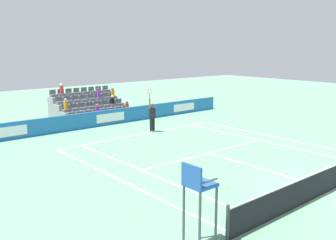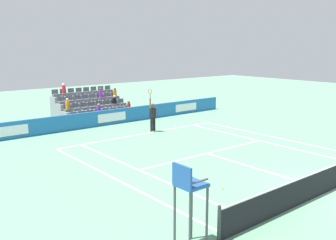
# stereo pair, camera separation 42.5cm
# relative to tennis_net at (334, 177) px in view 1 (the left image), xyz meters

# --- Properties ---
(ground_plane) EXTENTS (80.00, 80.00, 0.00)m
(ground_plane) POSITION_rel_tennis_net_xyz_m (0.00, 0.00, -0.49)
(ground_plane) COLOR #669E77
(line_baseline) EXTENTS (10.97, 0.10, 0.01)m
(line_baseline) POSITION_rel_tennis_net_xyz_m (0.00, -11.89, -0.49)
(line_baseline) COLOR white
(line_baseline) RESTS_ON ground
(line_service) EXTENTS (8.23, 0.10, 0.01)m
(line_service) POSITION_rel_tennis_net_xyz_m (0.00, -6.40, -0.49)
(line_service) COLOR white
(line_service) RESTS_ON ground
(line_centre_service) EXTENTS (0.10, 6.40, 0.01)m
(line_centre_service) POSITION_rel_tennis_net_xyz_m (0.00, -3.20, -0.49)
(line_centre_service) COLOR white
(line_centre_service) RESTS_ON ground
(line_singles_sideline_left) EXTENTS (0.10, 11.89, 0.01)m
(line_singles_sideline_left) POSITION_rel_tennis_net_xyz_m (4.12, -5.95, -0.49)
(line_singles_sideline_left) COLOR white
(line_singles_sideline_left) RESTS_ON ground
(line_singles_sideline_right) EXTENTS (0.10, 11.89, 0.01)m
(line_singles_sideline_right) POSITION_rel_tennis_net_xyz_m (-4.12, -5.95, -0.49)
(line_singles_sideline_right) COLOR white
(line_singles_sideline_right) RESTS_ON ground
(line_doubles_sideline_left) EXTENTS (0.10, 11.89, 0.01)m
(line_doubles_sideline_left) POSITION_rel_tennis_net_xyz_m (5.49, -5.95, -0.49)
(line_doubles_sideline_left) COLOR white
(line_doubles_sideline_left) RESTS_ON ground
(line_doubles_sideline_right) EXTENTS (0.10, 11.89, 0.01)m
(line_doubles_sideline_right) POSITION_rel_tennis_net_xyz_m (-5.49, -5.95, -0.49)
(line_doubles_sideline_right) COLOR white
(line_doubles_sideline_right) RESTS_ON ground
(line_centre_mark) EXTENTS (0.10, 0.20, 0.01)m
(line_centre_mark) POSITION_rel_tennis_net_xyz_m (0.00, -11.79, -0.49)
(line_centre_mark) COLOR white
(line_centre_mark) RESTS_ON ground
(sponsor_barrier) EXTENTS (20.23, 0.22, 1.02)m
(sponsor_barrier) POSITION_rel_tennis_net_xyz_m (0.00, -15.59, 0.02)
(sponsor_barrier) COLOR #1E66AD
(sponsor_barrier) RESTS_ON ground
(tennis_net) EXTENTS (11.97, 0.10, 1.07)m
(tennis_net) POSITION_rel_tennis_net_xyz_m (0.00, 0.00, 0.00)
(tennis_net) COLOR #33383D
(tennis_net) RESTS_ON ground
(tennis_player) EXTENTS (0.53, 0.39, 2.85)m
(tennis_player) POSITION_rel_tennis_net_xyz_m (-0.82, -11.98, 0.50)
(tennis_player) COLOR black
(tennis_player) RESTS_ON ground
(umpire_chair) EXTENTS (0.70, 0.70, 2.34)m
(umpire_chair) POSITION_rel_tennis_net_xyz_m (6.76, -0.32, 1.03)
(umpire_chair) COLOR #474C54
(umpire_chair) RESTS_ON ground
(stadium_stand) EXTENTS (4.96, 3.80, 2.60)m
(stadium_stand) POSITION_rel_tennis_net_xyz_m (-0.00, -18.53, 0.19)
(stadium_stand) COLOR gray
(stadium_stand) RESTS_ON ground
(loose_tennis_ball) EXTENTS (0.07, 0.07, 0.07)m
(loose_tennis_ball) POSITION_rel_tennis_net_xyz_m (2.95, -2.61, -0.46)
(loose_tennis_ball) COLOR #D1E533
(loose_tennis_ball) RESTS_ON ground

